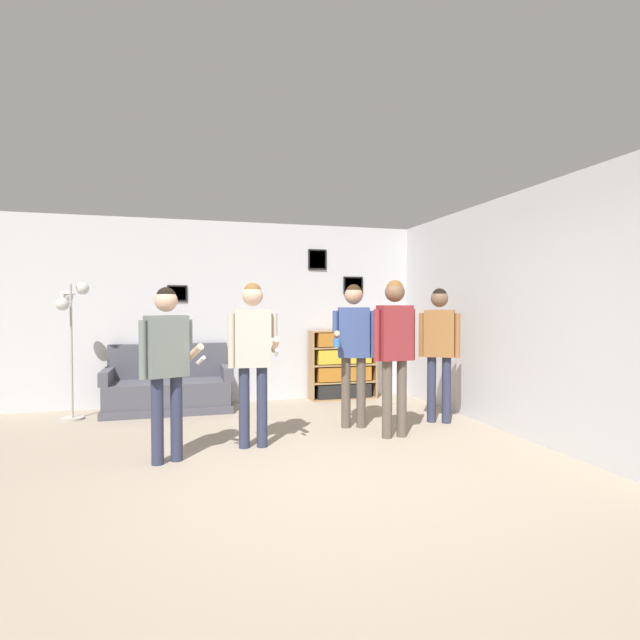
# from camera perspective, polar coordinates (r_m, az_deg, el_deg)

# --- Properties ---
(ground_plane) EXTENTS (20.00, 20.00, 0.00)m
(ground_plane) POSITION_cam_1_polar(r_m,az_deg,el_deg) (4.12, -0.49, -18.86)
(ground_plane) COLOR gray
(wall_back) EXTENTS (7.53, 0.08, 2.70)m
(wall_back) POSITION_cam_1_polar(r_m,az_deg,el_deg) (7.62, -7.96, 0.91)
(wall_back) COLOR silver
(wall_back) RESTS_ON ground_plane
(wall_right) EXTENTS (0.06, 6.20, 2.70)m
(wall_right) POSITION_cam_1_polar(r_m,az_deg,el_deg) (6.68, 17.06, 0.75)
(wall_right) COLOR silver
(wall_right) RESTS_ON ground_plane
(couch) EXTENTS (1.68, 0.80, 0.90)m
(couch) POSITION_cam_1_polar(r_m,az_deg,el_deg) (7.23, -16.91, -7.58)
(couch) COLOR #4C4C56
(couch) RESTS_ON ground_plane
(bookshelf) EXTENTS (1.04, 0.30, 1.07)m
(bookshelf) POSITION_cam_1_polar(r_m,az_deg,el_deg) (7.77, 2.62, -5.12)
(bookshelf) COLOR #A87F51
(bookshelf) RESTS_ON ground_plane
(floor_lamp) EXTENTS (0.37, 0.40, 1.74)m
(floor_lamp) POSITION_cam_1_polar(r_m,az_deg,el_deg) (7.04, -26.57, 0.03)
(floor_lamp) COLOR #ADA89E
(floor_lamp) RESTS_ON ground_plane
(person_player_foreground_left) EXTENTS (0.58, 0.39, 1.61)m
(person_player_foreground_left) POSITION_cam_1_polar(r_m,az_deg,el_deg) (4.78, -17.13, -3.94)
(person_player_foreground_left) COLOR #2D334C
(person_player_foreground_left) RESTS_ON ground_plane
(person_player_foreground_center) EXTENTS (0.50, 0.48, 1.67)m
(person_player_foreground_center) POSITION_cam_1_polar(r_m,az_deg,el_deg) (5.10, -7.68, -3.03)
(person_player_foreground_center) COLOR #2D334C
(person_player_foreground_center) RESTS_ON ground_plane
(person_watcher_holding_cup) EXTENTS (0.56, 0.40, 1.70)m
(person_watcher_holding_cup) POSITION_cam_1_polar(r_m,az_deg,el_deg) (5.90, 3.86, -2.23)
(person_watcher_holding_cup) COLOR brown
(person_watcher_holding_cup) RESTS_ON ground_plane
(person_spectator_near_bookshelf) EXTENTS (0.50, 0.23, 1.72)m
(person_spectator_near_bookshelf) POSITION_cam_1_polar(r_m,az_deg,el_deg) (5.51, 8.53, -2.32)
(person_spectator_near_bookshelf) COLOR brown
(person_spectator_near_bookshelf) RESTS_ON ground_plane
(person_spectator_far_right) EXTENTS (0.43, 0.36, 1.66)m
(person_spectator_far_right) POSITION_cam_1_polar(r_m,az_deg,el_deg) (6.32, 13.47, -2.29)
(person_spectator_far_right) COLOR #2D334C
(person_spectator_far_right) RESTS_ON ground_plane
(drinking_cup) EXTENTS (0.07, 0.07, 0.10)m
(drinking_cup) POSITION_cam_1_polar(r_m,az_deg,el_deg) (7.74, 3.05, -0.77)
(drinking_cup) COLOR red
(drinking_cup) RESTS_ON bookshelf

